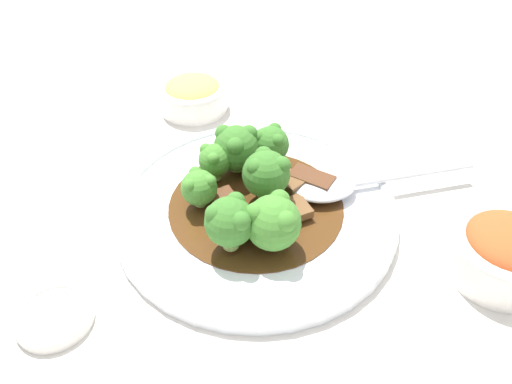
% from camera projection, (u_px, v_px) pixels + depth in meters
% --- Properties ---
extents(ground_plane, '(4.00, 4.00, 0.00)m').
position_uv_depth(ground_plane, '(256.00, 215.00, 0.55)').
color(ground_plane, silver).
extents(main_plate, '(0.31, 0.31, 0.02)m').
position_uv_depth(main_plate, '(256.00, 208.00, 0.54)').
color(main_plate, white).
rests_on(main_plate, ground_plane).
extents(beef_strip_0, '(0.06, 0.06, 0.01)m').
position_uv_depth(beef_strip_0, '(287.00, 211.00, 0.52)').
color(beef_strip_0, brown).
rests_on(beef_strip_0, main_plate).
extents(beef_strip_1, '(0.05, 0.08, 0.01)m').
position_uv_depth(beef_strip_1, '(276.00, 174.00, 0.56)').
color(beef_strip_1, brown).
rests_on(beef_strip_1, main_plate).
extents(beef_strip_2, '(0.07, 0.07, 0.01)m').
position_uv_depth(beef_strip_2, '(234.00, 213.00, 0.52)').
color(beef_strip_2, '#56331E').
rests_on(beef_strip_2, main_plate).
extents(beef_strip_3, '(0.03, 0.05, 0.02)m').
position_uv_depth(beef_strip_3, '(311.00, 181.00, 0.55)').
color(beef_strip_3, '#56331E').
rests_on(beef_strip_3, main_plate).
extents(broccoli_floret_0, '(0.05, 0.05, 0.06)m').
position_uv_depth(broccoli_floret_0, '(231.00, 222.00, 0.47)').
color(broccoli_floret_0, '#8EB756').
rests_on(broccoli_floret_0, main_plate).
extents(broccoli_floret_1, '(0.04, 0.04, 0.04)m').
position_uv_depth(broccoli_floret_1, '(199.00, 187.00, 0.52)').
color(broccoli_floret_1, '#7FA84C').
rests_on(broccoli_floret_1, main_plate).
extents(broccoli_floret_2, '(0.04, 0.04, 0.04)m').
position_uv_depth(broccoli_floret_2, '(215.00, 159.00, 0.55)').
color(broccoli_floret_2, '#8EB756').
rests_on(broccoli_floret_2, main_plate).
extents(broccoli_floret_3, '(0.05, 0.05, 0.06)m').
position_uv_depth(broccoli_floret_3, '(273.00, 222.00, 0.47)').
color(broccoli_floret_3, '#7FA84C').
rests_on(broccoli_floret_3, main_plate).
extents(broccoli_floret_4, '(0.05, 0.05, 0.06)m').
position_uv_depth(broccoli_floret_4, '(266.00, 173.00, 0.52)').
color(broccoli_floret_4, '#8EB756').
rests_on(broccoli_floret_4, main_plate).
extents(broccoli_floret_5, '(0.05, 0.05, 0.05)m').
position_uv_depth(broccoli_floret_5, '(236.00, 147.00, 0.56)').
color(broccoli_floret_5, '#7FA84C').
rests_on(broccoli_floret_5, main_plate).
extents(broccoli_floret_6, '(0.04, 0.04, 0.05)m').
position_uv_depth(broccoli_floret_6, '(271.00, 144.00, 0.57)').
color(broccoli_floret_6, '#8EB756').
rests_on(broccoli_floret_6, main_plate).
extents(serving_spoon, '(0.15, 0.19, 0.01)m').
position_uv_depth(serving_spoon, '(336.00, 185.00, 0.55)').
color(serving_spoon, silver).
rests_on(serving_spoon, main_plate).
extents(side_bowl_kimchi, '(0.10, 0.10, 0.06)m').
position_uv_depth(side_bowl_kimchi, '(505.00, 252.00, 0.47)').
color(side_bowl_kimchi, white).
rests_on(side_bowl_kimchi, ground_plane).
extents(side_bowl_appetizer, '(0.10, 0.10, 0.04)m').
position_uv_depth(side_bowl_appetizer, '(193.00, 94.00, 0.70)').
color(side_bowl_appetizer, white).
rests_on(side_bowl_appetizer, ground_plane).
extents(sauce_dish, '(0.07, 0.07, 0.01)m').
position_uv_depth(sauce_dish, '(54.00, 316.00, 0.44)').
color(sauce_dish, white).
rests_on(sauce_dish, ground_plane).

